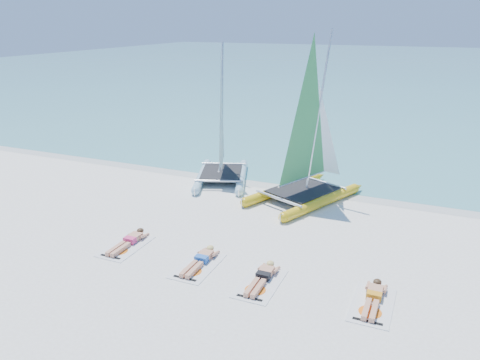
% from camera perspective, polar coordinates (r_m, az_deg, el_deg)
% --- Properties ---
extents(ground, '(140.00, 140.00, 0.00)m').
position_cam_1_polar(ground, '(15.44, -2.29, -6.77)').
color(ground, white).
rests_on(ground, ground).
extents(sea, '(140.00, 115.00, 0.01)m').
position_cam_1_polar(sea, '(76.07, 19.00, 12.97)').
color(sea, '#6AB1AF').
rests_on(sea, ground).
extents(wet_sand_strip, '(140.00, 1.40, 0.01)m').
position_cam_1_polar(wet_sand_strip, '(20.16, 4.40, -0.48)').
color(wet_sand_strip, silver).
rests_on(wet_sand_strip, ground).
extents(catamaran_blue, '(3.48, 4.86, 6.01)m').
position_cam_1_polar(catamaran_blue, '(20.22, -2.29, 4.93)').
color(catamaran_blue, '#A3C7D7').
rests_on(catamaran_blue, ground).
extents(catamaran_yellow, '(4.08, 5.38, 6.63)m').
position_cam_1_polar(catamaran_yellow, '(18.27, 8.82, 4.13)').
color(catamaran_yellow, gold).
rests_on(catamaran_yellow, ground).
extents(towel_a, '(1.00, 1.85, 0.02)m').
position_cam_1_polar(towel_a, '(15.13, -13.76, -7.87)').
color(towel_a, white).
rests_on(towel_a, ground).
extents(sunbather_a, '(0.37, 1.73, 0.26)m').
position_cam_1_polar(sunbather_a, '(15.22, -13.36, -7.21)').
color(sunbather_a, tan).
rests_on(sunbather_a, towel_a).
extents(towel_b, '(1.00, 1.85, 0.02)m').
position_cam_1_polar(towel_b, '(13.68, -5.17, -10.40)').
color(towel_b, white).
rests_on(towel_b, ground).
extents(sunbather_b, '(0.37, 1.73, 0.26)m').
position_cam_1_polar(sunbather_b, '(13.78, -4.81, -9.65)').
color(sunbather_b, tan).
rests_on(sunbather_b, towel_b).
extents(towel_c, '(1.00, 1.85, 0.02)m').
position_cam_1_polar(towel_c, '(12.83, 2.45, -12.51)').
color(towel_c, white).
rests_on(towel_c, ground).
extents(sunbather_c, '(0.37, 1.73, 0.26)m').
position_cam_1_polar(sunbather_c, '(12.92, 2.77, -11.68)').
color(sunbather_c, tan).
rests_on(sunbather_c, towel_c).
extents(towel_d, '(1.00, 1.85, 0.02)m').
position_cam_1_polar(towel_d, '(12.43, 15.81, -14.42)').
color(towel_d, white).
rests_on(towel_d, ground).
extents(sunbather_d, '(0.37, 1.73, 0.26)m').
position_cam_1_polar(sunbather_d, '(12.54, 15.99, -13.54)').
color(sunbather_d, tan).
rests_on(sunbather_d, towel_d).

